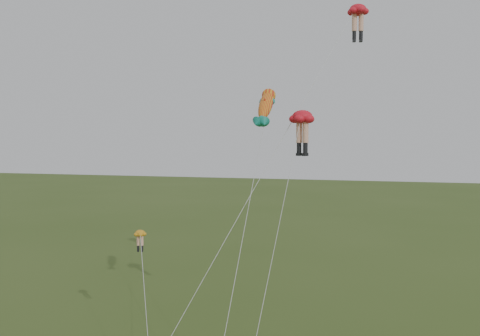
# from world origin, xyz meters

# --- Properties ---
(legs_kite_red_high) EXTENTS (11.28, 11.75, 22.20)m
(legs_kite_red_high) POSITION_xyz_m (7.24, 9.87, 21.25)
(legs_kite_red_high) COLOR red
(legs_kite_red_high) RESTS_ON ground
(legs_kite_red_mid) EXTENTS (2.85, 8.96, 15.36)m
(legs_kite_red_mid) POSITION_xyz_m (4.59, 6.03, 14.59)
(legs_kite_red_mid) COLOR red
(legs_kite_red_mid) RESTS_ON ground
(legs_kite_yellow) EXTENTS (5.48, 8.99, 7.82)m
(legs_kite_yellow) POSITION_xyz_m (-5.55, 5.48, 6.99)
(legs_kite_yellow) COLOR orange
(legs_kite_yellow) RESTS_ON ground
(fish_kite) EXTENTS (1.43, 10.00, 17.01)m
(fish_kite) POSITION_xyz_m (2.40, 6.18, 15.64)
(fish_kite) COLOR gold
(fish_kite) RESTS_ON ground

